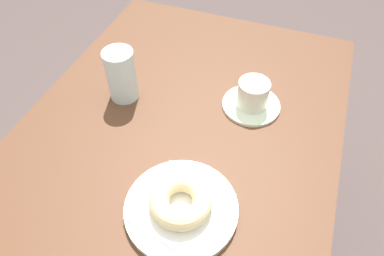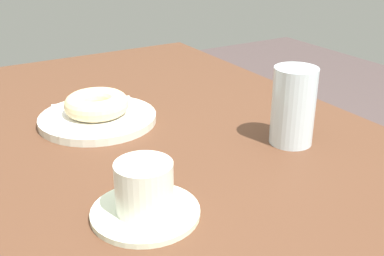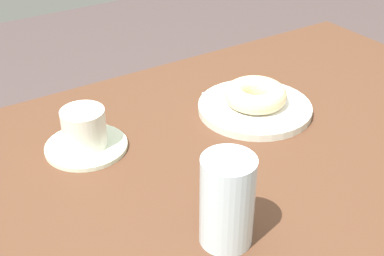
{
  "view_description": "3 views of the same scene",
  "coord_description": "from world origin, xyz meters",
  "px_view_note": "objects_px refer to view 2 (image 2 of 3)",
  "views": [
    {
      "loc": [
        0.43,
        0.23,
        1.4
      ],
      "look_at": [
        -0.07,
        0.04,
        0.8
      ],
      "focal_mm": 33.06,
      "sensor_mm": 36.0,
      "label": 1
    },
    {
      "loc": [
        -0.72,
        0.37,
        1.12
      ],
      "look_at": [
        -0.09,
        -0.01,
        0.8
      ],
      "focal_mm": 44.49,
      "sensor_mm": 36.0,
      "label": 2
    },
    {
      "loc": [
        -0.49,
        -0.61,
        1.28
      ],
      "look_at": [
        -0.06,
        0.05,
        0.8
      ],
      "focal_mm": 48.8,
      "sensor_mm": 36.0,
      "label": 3
    }
  ],
  "objects_px": {
    "donut_sugar_ring": "(97,104)",
    "water_glass": "(293,106)",
    "coffee_cup": "(145,194)",
    "plate_sugar_ring": "(98,119)"
  },
  "relations": [
    {
      "from": "water_glass",
      "to": "coffee_cup",
      "type": "bearing_deg",
      "value": 103.12
    },
    {
      "from": "plate_sugar_ring",
      "to": "water_glass",
      "type": "xyz_separation_m",
      "value": [
        -0.26,
        -0.26,
        0.06
      ]
    },
    {
      "from": "plate_sugar_ring",
      "to": "water_glass",
      "type": "height_order",
      "value": "water_glass"
    },
    {
      "from": "donut_sugar_ring",
      "to": "coffee_cup",
      "type": "bearing_deg",
      "value": 170.06
    },
    {
      "from": "donut_sugar_ring",
      "to": "water_glass",
      "type": "xyz_separation_m",
      "value": [
        -0.26,
        -0.26,
        0.03
      ]
    },
    {
      "from": "coffee_cup",
      "to": "water_glass",
      "type": "bearing_deg",
      "value": -76.88
    },
    {
      "from": "donut_sugar_ring",
      "to": "coffee_cup",
      "type": "xyz_separation_m",
      "value": [
        -0.34,
        0.06,
        -0.0
      ]
    },
    {
      "from": "plate_sugar_ring",
      "to": "coffee_cup",
      "type": "xyz_separation_m",
      "value": [
        -0.34,
        0.06,
        0.03
      ]
    },
    {
      "from": "plate_sugar_ring",
      "to": "coffee_cup",
      "type": "bearing_deg",
      "value": 170.06
    },
    {
      "from": "plate_sugar_ring",
      "to": "water_glass",
      "type": "bearing_deg",
      "value": -135.02
    }
  ]
}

